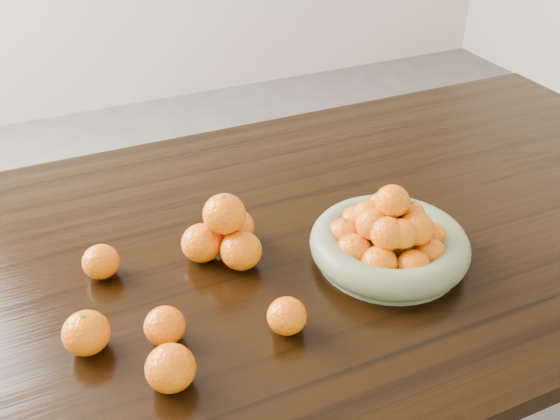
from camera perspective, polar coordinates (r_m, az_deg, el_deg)
name	(u,v)px	position (r m, az deg, el deg)	size (l,w,h in m)	color
dining_table	(294,270)	(1.27, 1.27, -5.53)	(2.00, 1.00, 0.75)	black
fruit_bowl	(389,239)	(1.15, 9.93, -2.67)	(0.29, 0.29, 0.15)	#6B7656
orange_pyramid	(225,233)	(1.14, -5.02, -2.11)	(0.15, 0.15, 0.13)	orange
loose_orange_0	(86,333)	(1.01, -17.29, -10.67)	(0.07, 0.07, 0.07)	orange
loose_orange_1	(165,326)	(0.99, -10.49, -10.37)	(0.06, 0.06, 0.06)	orange
loose_orange_2	(287,316)	(1.00, 0.64, -9.66)	(0.06, 0.06, 0.06)	orange
loose_orange_3	(101,262)	(1.14, -16.05, -4.56)	(0.07, 0.07, 0.06)	orange
loose_orange_4	(171,368)	(0.93, -9.97, -14.04)	(0.07, 0.07, 0.07)	orange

